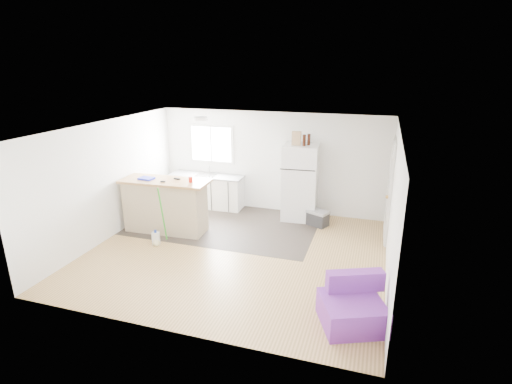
{
  "coord_description": "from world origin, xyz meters",
  "views": [
    {
      "loc": [
        2.45,
        -6.5,
        3.48
      ],
      "look_at": [
        0.18,
        0.7,
        1.02
      ],
      "focal_mm": 28.0,
      "sensor_mm": 36.0,
      "label": 1
    }
  ],
  "objects_px": {
    "cardboard_box": "(296,138)",
    "blue_tray": "(146,178)",
    "bottle_right": "(309,140)",
    "kitchen_cabinets": "(207,190)",
    "cleaner_jug": "(156,238)",
    "red_cup": "(191,179)",
    "bottle_left": "(304,140)",
    "cooler": "(318,218)",
    "refrigerator": "(300,182)",
    "purple_seat": "(352,307)",
    "mop": "(158,235)",
    "peninsula": "(166,205)"
  },
  "relations": [
    {
      "from": "cardboard_box",
      "to": "cooler",
      "type": "bearing_deg",
      "value": -21.12
    },
    {
      "from": "peninsula",
      "to": "bottle_left",
      "type": "relative_size",
      "value": 7.56
    },
    {
      "from": "purple_seat",
      "to": "red_cup",
      "type": "xyz_separation_m",
      "value": [
        -3.47,
        2.11,
        0.96
      ]
    },
    {
      "from": "cooler",
      "to": "purple_seat",
      "type": "bearing_deg",
      "value": -48.85
    },
    {
      "from": "cleaner_jug",
      "to": "bottle_right",
      "type": "relative_size",
      "value": 1.25
    },
    {
      "from": "refrigerator",
      "to": "blue_tray",
      "type": "relative_size",
      "value": 5.81
    },
    {
      "from": "bottle_left",
      "to": "bottle_right",
      "type": "distance_m",
      "value": 0.14
    },
    {
      "from": "refrigerator",
      "to": "red_cup",
      "type": "distance_m",
      "value": 2.54
    },
    {
      "from": "kitchen_cabinets",
      "to": "bottle_right",
      "type": "relative_size",
      "value": 7.43
    },
    {
      "from": "cardboard_box",
      "to": "blue_tray",
      "type": "bearing_deg",
      "value": -151.33
    },
    {
      "from": "mop",
      "to": "bottle_left",
      "type": "relative_size",
      "value": 4.98
    },
    {
      "from": "peninsula",
      "to": "cardboard_box",
      "type": "bearing_deg",
      "value": 28.54
    },
    {
      "from": "kitchen_cabinets",
      "to": "bottle_left",
      "type": "bearing_deg",
      "value": -6.08
    },
    {
      "from": "kitchen_cabinets",
      "to": "cleaner_jug",
      "type": "relative_size",
      "value": 5.93
    },
    {
      "from": "purple_seat",
      "to": "blue_tray",
      "type": "height_order",
      "value": "blue_tray"
    },
    {
      "from": "mop",
      "to": "red_cup",
      "type": "relative_size",
      "value": 10.38
    },
    {
      "from": "red_cup",
      "to": "bottle_right",
      "type": "height_order",
      "value": "bottle_right"
    },
    {
      "from": "mop",
      "to": "blue_tray",
      "type": "height_order",
      "value": "mop"
    },
    {
      "from": "refrigerator",
      "to": "purple_seat",
      "type": "distance_m",
      "value": 4.02
    },
    {
      "from": "red_cup",
      "to": "bottle_left",
      "type": "bearing_deg",
      "value": 35.4
    },
    {
      "from": "bottle_right",
      "to": "blue_tray",
      "type": "bearing_deg",
      "value": -152.24
    },
    {
      "from": "blue_tray",
      "to": "bottle_right",
      "type": "bearing_deg",
      "value": 27.76
    },
    {
      "from": "red_cup",
      "to": "blue_tray",
      "type": "distance_m",
      "value": 0.99
    },
    {
      "from": "mop",
      "to": "cardboard_box",
      "type": "height_order",
      "value": "cardboard_box"
    },
    {
      "from": "cleaner_jug",
      "to": "mop",
      "type": "distance_m",
      "value": 0.12
    },
    {
      "from": "cooler",
      "to": "cardboard_box",
      "type": "distance_m",
      "value": 1.83
    },
    {
      "from": "peninsula",
      "to": "bottle_left",
      "type": "height_order",
      "value": "bottle_left"
    },
    {
      "from": "refrigerator",
      "to": "bottle_left",
      "type": "height_order",
      "value": "bottle_left"
    },
    {
      "from": "refrigerator",
      "to": "cleaner_jug",
      "type": "distance_m",
      "value": 3.42
    },
    {
      "from": "cleaner_jug",
      "to": "bottle_left",
      "type": "relative_size",
      "value": 1.25
    },
    {
      "from": "peninsula",
      "to": "cleaner_jug",
      "type": "xyz_separation_m",
      "value": [
        0.15,
        -0.7,
        -0.44
      ]
    },
    {
      "from": "red_cup",
      "to": "bottle_left",
      "type": "xyz_separation_m",
      "value": [
        2.04,
        1.45,
        0.67
      ]
    },
    {
      "from": "cooler",
      "to": "kitchen_cabinets",
      "type": "bearing_deg",
      "value": -163.66
    },
    {
      "from": "refrigerator",
      "to": "purple_seat",
      "type": "bearing_deg",
      "value": -71.84
    },
    {
      "from": "cleaner_jug",
      "to": "blue_tray",
      "type": "xyz_separation_m",
      "value": [
        -0.52,
        0.64,
        1.03
      ]
    },
    {
      "from": "cooler",
      "to": "blue_tray",
      "type": "distance_m",
      "value": 3.82
    },
    {
      "from": "red_cup",
      "to": "cardboard_box",
      "type": "bearing_deg",
      "value": 38.5
    },
    {
      "from": "refrigerator",
      "to": "bottle_left",
      "type": "distance_m",
      "value": 1.01
    },
    {
      "from": "bottle_right",
      "to": "cardboard_box",
      "type": "bearing_deg",
      "value": -163.23
    },
    {
      "from": "cleaner_jug",
      "to": "bottle_left",
      "type": "height_order",
      "value": "bottle_left"
    },
    {
      "from": "cooler",
      "to": "cardboard_box",
      "type": "relative_size",
      "value": 1.82
    },
    {
      "from": "peninsula",
      "to": "refrigerator",
      "type": "relative_size",
      "value": 1.08
    },
    {
      "from": "kitchen_cabinets",
      "to": "peninsula",
      "type": "height_order",
      "value": "peninsula"
    },
    {
      "from": "cleaner_jug",
      "to": "bottle_left",
      "type": "xyz_separation_m",
      "value": [
        2.51,
        2.16,
        1.73
      ]
    },
    {
      "from": "cooler",
      "to": "red_cup",
      "type": "distance_m",
      "value": 2.94
    },
    {
      "from": "cooler",
      "to": "mop",
      "type": "bearing_deg",
      "value": -120.78
    },
    {
      "from": "kitchen_cabinets",
      "to": "blue_tray",
      "type": "xyz_separation_m",
      "value": [
        -0.58,
        -1.73,
        0.74
      ]
    },
    {
      "from": "mop",
      "to": "bottle_right",
      "type": "height_order",
      "value": "bottle_right"
    },
    {
      "from": "bottle_right",
      "to": "cleaner_jug",
      "type": "bearing_deg",
      "value": -138.77
    },
    {
      "from": "cardboard_box",
      "to": "bottle_right",
      "type": "distance_m",
      "value": 0.27
    }
  ]
}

